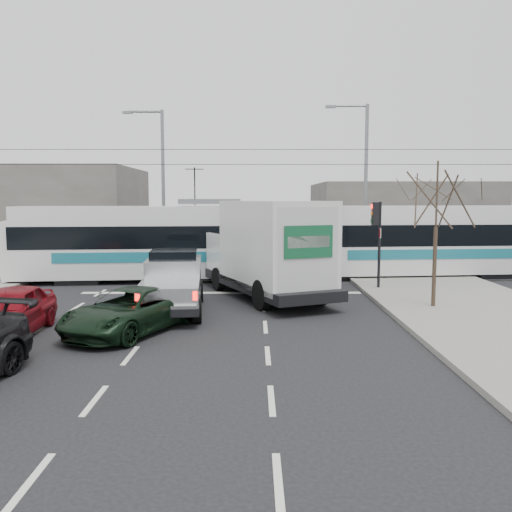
{
  "coord_description": "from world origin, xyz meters",
  "views": [
    {
      "loc": [
        1.38,
        -16.06,
        3.85
      ],
      "look_at": [
        1.42,
        3.46,
        1.8
      ],
      "focal_mm": 38.0,
      "sensor_mm": 36.0,
      "label": 1
    }
  ],
  "objects_px": {
    "street_lamp_near": "(362,176)",
    "silver_pickup": "(173,281)",
    "box_truck": "(268,251)",
    "traffic_signal": "(377,226)",
    "bare_tree": "(437,201)",
    "navy_pickup": "(292,265)",
    "green_car": "(130,311)",
    "red_car": "(9,311)",
    "street_lamp_far": "(160,178)",
    "tram": "(292,240)"
  },
  "relations": [
    {
      "from": "street_lamp_near",
      "to": "silver_pickup",
      "type": "bearing_deg",
      "value": -127.59
    },
    {
      "from": "box_truck",
      "to": "traffic_signal",
      "type": "bearing_deg",
      "value": -2.44
    },
    {
      "from": "bare_tree",
      "to": "traffic_signal",
      "type": "xyz_separation_m",
      "value": [
        -1.13,
        4.0,
        -1.05
      ]
    },
    {
      "from": "street_lamp_near",
      "to": "navy_pickup",
      "type": "relative_size",
      "value": 1.83
    },
    {
      "from": "green_car",
      "to": "navy_pickup",
      "type": "bearing_deg",
      "value": 81.36
    },
    {
      "from": "red_car",
      "to": "navy_pickup",
      "type": "bearing_deg",
      "value": 41.6
    },
    {
      "from": "bare_tree",
      "to": "street_lamp_far",
      "type": "height_order",
      "value": "street_lamp_far"
    },
    {
      "from": "bare_tree",
      "to": "navy_pickup",
      "type": "distance_m",
      "value": 7.21
    },
    {
      "from": "street_lamp_far",
      "to": "red_car",
      "type": "height_order",
      "value": "street_lamp_far"
    },
    {
      "from": "red_car",
      "to": "traffic_signal",
      "type": "bearing_deg",
      "value": 29.39
    },
    {
      "from": "bare_tree",
      "to": "traffic_signal",
      "type": "bearing_deg",
      "value": 105.76
    },
    {
      "from": "bare_tree",
      "to": "street_lamp_far",
      "type": "xyz_separation_m",
      "value": [
        -11.79,
        13.5,
        1.32
      ]
    },
    {
      "from": "street_lamp_near",
      "to": "box_truck",
      "type": "bearing_deg",
      "value": -120.44
    },
    {
      "from": "street_lamp_near",
      "to": "tram",
      "type": "distance_m",
      "value": 6.59
    },
    {
      "from": "traffic_signal",
      "to": "street_lamp_far",
      "type": "xyz_separation_m",
      "value": [
        -10.66,
        9.5,
        2.37
      ]
    },
    {
      "from": "navy_pickup",
      "to": "green_car",
      "type": "height_order",
      "value": "navy_pickup"
    },
    {
      "from": "traffic_signal",
      "to": "navy_pickup",
      "type": "distance_m",
      "value": 3.96
    },
    {
      "from": "green_car",
      "to": "traffic_signal",
      "type": "bearing_deg",
      "value": 64.12
    },
    {
      "from": "silver_pickup",
      "to": "navy_pickup",
      "type": "relative_size",
      "value": 1.17
    },
    {
      "from": "traffic_signal",
      "to": "green_car",
      "type": "distance_m",
      "value": 11.47
    },
    {
      "from": "street_lamp_far",
      "to": "green_car",
      "type": "distance_m",
      "value": 17.37
    },
    {
      "from": "street_lamp_near",
      "to": "tram",
      "type": "height_order",
      "value": "street_lamp_near"
    },
    {
      "from": "tram",
      "to": "street_lamp_far",
      "type": "bearing_deg",
      "value": 135.34
    },
    {
      "from": "tram",
      "to": "silver_pickup",
      "type": "bearing_deg",
      "value": -127.5
    },
    {
      "from": "traffic_signal",
      "to": "tram",
      "type": "bearing_deg",
      "value": 133.01
    },
    {
      "from": "tram",
      "to": "box_truck",
      "type": "height_order",
      "value": "tram"
    },
    {
      "from": "street_lamp_far",
      "to": "tram",
      "type": "xyz_separation_m",
      "value": [
        7.35,
        -5.96,
        -3.25
      ]
    },
    {
      "from": "bare_tree",
      "to": "red_car",
      "type": "distance_m",
      "value": 13.96
    },
    {
      "from": "traffic_signal",
      "to": "box_truck",
      "type": "relative_size",
      "value": 0.45
    },
    {
      "from": "street_lamp_far",
      "to": "silver_pickup",
      "type": "xyz_separation_m",
      "value": [
        2.72,
        -13.41,
        -4.1
      ]
    },
    {
      "from": "street_lamp_near",
      "to": "red_car",
      "type": "distance_m",
      "value": 20.26
    },
    {
      "from": "silver_pickup",
      "to": "green_car",
      "type": "relative_size",
      "value": 1.25
    },
    {
      "from": "traffic_signal",
      "to": "red_car",
      "type": "relative_size",
      "value": 0.87
    },
    {
      "from": "traffic_signal",
      "to": "silver_pickup",
      "type": "relative_size",
      "value": 0.63
    },
    {
      "from": "silver_pickup",
      "to": "red_car",
      "type": "height_order",
      "value": "silver_pickup"
    },
    {
      "from": "silver_pickup",
      "to": "traffic_signal",
      "type": "bearing_deg",
      "value": 21.47
    },
    {
      "from": "street_lamp_near",
      "to": "navy_pickup",
      "type": "height_order",
      "value": "street_lamp_near"
    },
    {
      "from": "traffic_signal",
      "to": "red_car",
      "type": "distance_m",
      "value": 14.32
    },
    {
      "from": "green_car",
      "to": "street_lamp_near",
      "type": "bearing_deg",
      "value": 81.59
    },
    {
      "from": "street_lamp_near",
      "to": "red_car",
      "type": "bearing_deg",
      "value": -130.59
    },
    {
      "from": "box_truck",
      "to": "red_car",
      "type": "xyz_separation_m",
      "value": [
        -7.45,
        -5.79,
        -1.17
      ]
    },
    {
      "from": "street_lamp_near",
      "to": "box_truck",
      "type": "height_order",
      "value": "street_lamp_near"
    },
    {
      "from": "street_lamp_near",
      "to": "red_car",
      "type": "relative_size",
      "value": 2.18
    },
    {
      "from": "tram",
      "to": "street_lamp_near",
      "type": "bearing_deg",
      "value": 38.0
    },
    {
      "from": "traffic_signal",
      "to": "street_lamp_near",
      "type": "bearing_deg",
      "value": 83.59
    },
    {
      "from": "silver_pickup",
      "to": "street_lamp_near",
      "type": "bearing_deg",
      "value": 47.7
    },
    {
      "from": "silver_pickup",
      "to": "navy_pickup",
      "type": "height_order",
      "value": "navy_pickup"
    },
    {
      "from": "box_truck",
      "to": "bare_tree",
      "type": "bearing_deg",
      "value": -44.8
    },
    {
      "from": "street_lamp_far",
      "to": "tram",
      "type": "height_order",
      "value": "street_lamp_far"
    },
    {
      "from": "bare_tree",
      "to": "tram",
      "type": "bearing_deg",
      "value": 120.46
    }
  ]
}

